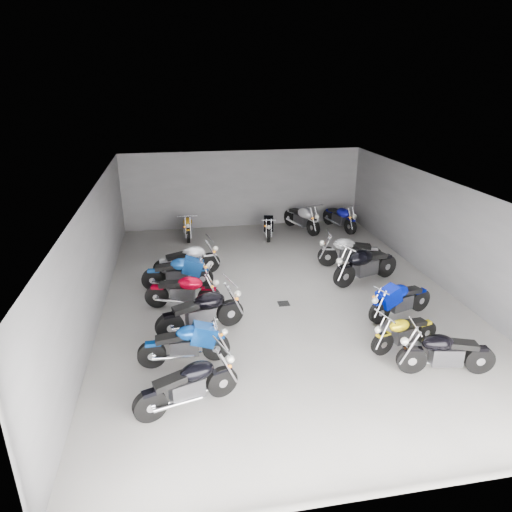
# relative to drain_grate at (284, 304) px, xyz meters

# --- Properties ---
(ground) EXTENTS (14.00, 14.00, 0.00)m
(ground) POSITION_rel_drain_grate_xyz_m (0.00, 0.50, -0.01)
(ground) COLOR gray
(ground) RESTS_ON ground
(wall_back) EXTENTS (10.00, 0.10, 3.20)m
(wall_back) POSITION_rel_drain_grate_xyz_m (0.00, 7.50, 1.59)
(wall_back) COLOR slate
(wall_back) RESTS_ON ground
(wall_left) EXTENTS (0.10, 14.00, 3.20)m
(wall_left) POSITION_rel_drain_grate_xyz_m (-5.00, 0.50, 1.59)
(wall_left) COLOR slate
(wall_left) RESTS_ON ground
(wall_right) EXTENTS (0.10, 14.00, 3.20)m
(wall_right) POSITION_rel_drain_grate_xyz_m (5.00, 0.50, 1.59)
(wall_right) COLOR slate
(wall_right) RESTS_ON ground
(ceiling) EXTENTS (10.00, 14.00, 0.04)m
(ceiling) POSITION_rel_drain_grate_xyz_m (0.00, 0.50, 3.21)
(ceiling) COLOR black
(ceiling) RESTS_ON wall_back
(drain_grate) EXTENTS (0.32, 0.32, 0.01)m
(drain_grate) POSITION_rel_drain_grate_xyz_m (0.00, 0.00, 0.00)
(drain_grate) COLOR black
(drain_grate) RESTS_ON ground
(motorcycle_left_a) EXTENTS (2.04, 0.83, 0.93)m
(motorcycle_left_a) POSITION_rel_drain_grate_xyz_m (-2.81, -3.89, 0.50)
(motorcycle_left_a) COLOR black
(motorcycle_left_a) RESTS_ON ground
(motorcycle_left_b) EXTENTS (2.04, 0.41, 0.90)m
(motorcycle_left_b) POSITION_rel_drain_grate_xyz_m (-2.82, -2.41, 0.48)
(motorcycle_left_b) COLOR black
(motorcycle_left_b) RESTS_ON ground
(motorcycle_left_c) EXTENTS (2.24, 0.77, 1.01)m
(motorcycle_left_c) POSITION_rel_drain_grate_xyz_m (-2.37, -1.11, 0.54)
(motorcycle_left_c) COLOR black
(motorcycle_left_c) RESTS_ON ground
(motorcycle_left_d) EXTENTS (2.09, 0.65, 0.93)m
(motorcycle_left_d) POSITION_rel_drain_grate_xyz_m (-2.77, 0.27, 0.50)
(motorcycle_left_d) COLOR black
(motorcycle_left_d) RESTS_ON ground
(motorcycle_left_e) EXTENTS (2.15, 0.48, 0.94)m
(motorcycle_left_e) POSITION_rel_drain_grate_xyz_m (-2.89, 1.53, 0.51)
(motorcycle_left_e) COLOR black
(motorcycle_left_e) RESTS_ON ground
(motorcycle_left_f) EXTENTS (2.16, 0.61, 0.96)m
(motorcycle_left_f) POSITION_rel_drain_grate_xyz_m (-2.57, 2.49, 0.52)
(motorcycle_left_f) COLOR black
(motorcycle_left_f) RESTS_ON ground
(motorcycle_right_a) EXTENTS (2.09, 0.56, 0.92)m
(motorcycle_right_a) POSITION_rel_drain_grate_xyz_m (2.64, -3.75, 0.50)
(motorcycle_right_a) COLOR black
(motorcycle_right_a) RESTS_ON ground
(motorcycle_right_b) EXTENTS (1.82, 0.58, 0.81)m
(motorcycle_right_b) POSITION_rel_drain_grate_xyz_m (2.23, -2.71, 0.44)
(motorcycle_right_b) COLOR black
(motorcycle_right_b) RESTS_ON ground
(motorcycle_right_c) EXTENTS (2.02, 0.79, 0.92)m
(motorcycle_right_c) POSITION_rel_drain_grate_xyz_m (2.85, -1.26, 0.49)
(motorcycle_right_c) COLOR black
(motorcycle_right_c) RESTS_ON ground
(motorcycle_right_e) EXTENTS (2.33, 0.90, 1.06)m
(motorcycle_right_e) POSITION_rel_drain_grate_xyz_m (2.82, 1.02, 0.57)
(motorcycle_right_e) COLOR black
(motorcycle_right_e) RESTS_ON ground
(motorcycle_right_f) EXTENTS (2.18, 0.62, 0.97)m
(motorcycle_right_f) POSITION_rel_drain_grate_xyz_m (2.82, 2.33, 0.52)
(motorcycle_right_f) COLOR black
(motorcycle_right_f) RESTS_ON ground
(motorcycle_back_b) EXTENTS (0.39, 1.97, 0.87)m
(motorcycle_back_b) POSITION_rel_drain_grate_xyz_m (-2.42, 6.33, 0.47)
(motorcycle_back_b) COLOR black
(motorcycle_back_b) RESTS_ON ground
(motorcycle_back_d) EXTENTS (0.53, 1.98, 0.88)m
(motorcycle_back_d) POSITION_rel_drain_grate_xyz_m (0.75, 5.84, 0.47)
(motorcycle_back_d) COLOR black
(motorcycle_back_d) RESTS_ON ground
(motorcycle_back_e) EXTENTS (0.97, 2.19, 1.01)m
(motorcycle_back_e) POSITION_rel_drain_grate_xyz_m (2.27, 6.33, 0.54)
(motorcycle_back_e) COLOR black
(motorcycle_back_e) RESTS_ON ground
(motorcycle_back_f) EXTENTS (0.76, 2.13, 0.96)m
(motorcycle_back_f) POSITION_rel_drain_grate_xyz_m (3.89, 6.24, 0.52)
(motorcycle_back_f) COLOR black
(motorcycle_back_f) RESTS_ON ground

